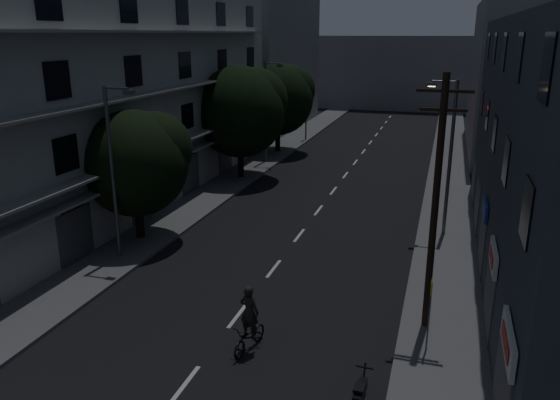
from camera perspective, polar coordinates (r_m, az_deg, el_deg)
The scene contains 20 objects.
ground at distance 37.94m, azimuth 5.75°, elevation 1.17°, with size 160.00×160.00×0.00m, color black.
sidewalk_left at distance 39.98m, azimuth -4.84°, elevation 2.13°, with size 3.00×90.00×0.15m, color #565659.
sidewalk_right at distance 37.27m, azimuth 17.13°, elevation 0.31°, with size 3.00×90.00×0.15m, color #565659.
lane_markings at distance 43.89m, azimuth 7.38°, elevation 3.31°, with size 0.15×60.50×0.01m.
building_left at distance 34.67m, azimuth -16.55°, elevation 10.85°, with size 7.00×36.00×14.00m.
building_far_left at distance 61.86m, azimuth -0.91°, elevation 14.89°, with size 6.00×20.00×16.00m, color slate.
building_far_right at distance 53.21m, azimuth 22.87°, elevation 11.63°, with size 6.00×20.00×13.00m, color slate.
building_far_end at distance 81.31m, azimuth 12.36°, elevation 12.91°, with size 24.00×8.00×10.00m, color slate.
tree_near at distance 28.26m, azimuth -14.79°, elevation 4.14°, with size 5.36×5.36×6.61m.
tree_mid at distance 39.65m, azimuth -4.11°, elevation 9.53°, with size 6.52×6.52×8.03m.
tree_far at distance 48.69m, azimuth -0.15°, elevation 10.76°, with size 6.25×6.25×7.73m.
traffic_signal_far_right at distance 50.73m, azimuth 16.65°, elevation 8.15°, with size 0.28×0.37×4.10m.
traffic_signal_far_left at distance 54.38m, azimuth 2.74°, elevation 9.39°, with size 0.28×0.37×4.10m.
street_lamp_left_near at distance 25.80m, azimuth -16.97°, elevation 3.48°, with size 1.51×0.25×8.00m.
street_lamp_right at distance 29.07m, azimuth 17.19°, elevation 4.93°, with size 1.51×0.25×8.00m.
street_lamp_left_far at distance 44.57m, azimuth -1.37°, elevation 9.66°, with size 1.51×0.25×8.00m.
utility_pole at distance 19.22m, azimuth 15.94°, elevation -0.11°, with size 1.80×0.24×9.00m.
bus_stop_sign at distance 18.75m, azimuth 15.41°, elevation -10.34°, with size 0.06×0.35×2.52m.
motorcycle at distance 16.57m, azimuth 8.32°, elevation -19.64°, with size 0.53×1.85×1.18m.
cyclist at distance 18.86m, azimuth -3.19°, elevation -13.28°, with size 1.02×1.98×2.40m.
Camera 1 is at (6.98, -10.83, 10.32)m, focal length 35.00 mm.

